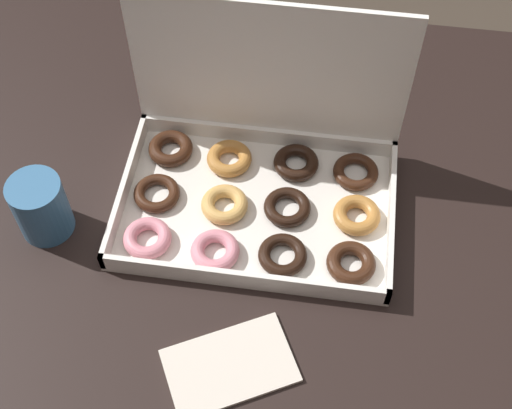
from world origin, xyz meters
TOP-DOWN VIEW (x-y plane):
  - ground_plane at (0.00, 0.00)m, footprint 8.00×8.00m
  - dining_table at (0.00, 0.00)m, footprint 1.17×0.94m
  - donut_box at (0.05, 0.05)m, footprint 0.41×0.28m
  - coffee_mug at (-0.26, -0.07)m, footprint 0.08×0.08m
  - paper_napkin at (0.05, -0.25)m, footprint 0.20×0.17m

SIDE VIEW (x-z plane):
  - ground_plane at x=0.00m, z-range 0.00..0.00m
  - dining_table at x=0.00m, z-range 0.27..0.97m
  - paper_napkin at x=0.05m, z-range 0.71..0.71m
  - coffee_mug at x=-0.26m, z-range 0.71..0.81m
  - donut_box at x=0.05m, z-range 0.62..0.90m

